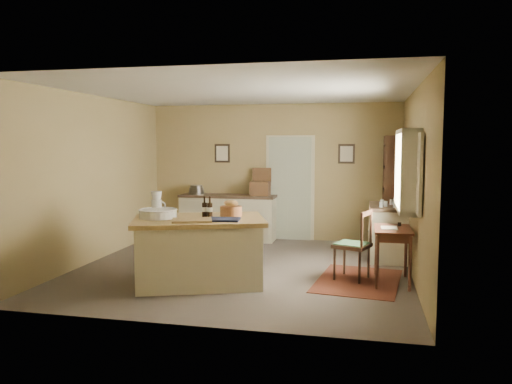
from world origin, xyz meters
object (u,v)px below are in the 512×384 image
sideboard (228,216)px  right_cabinet (388,231)px  shelving_unit (396,194)px  desk_chair (352,246)px  writing_desk (393,236)px  work_island (199,249)px

sideboard → right_cabinet: size_ratio=1.75×
right_cabinet → shelving_unit: size_ratio=0.53×
right_cabinet → desk_chair: bearing=-110.7°
writing_desk → shelving_unit: shelving_unit is taller
work_island → desk_chair: 2.15m
work_island → right_cabinet: 3.34m
sideboard → writing_desk: (3.05, -2.55, 0.18)m
work_island → desk_chair: size_ratio=2.09×
desk_chair → shelving_unit: bearing=91.5°
shelving_unit → writing_desk: bearing=-94.0°
work_island → shelving_unit: shelving_unit is taller
shelving_unit → desk_chair: bearing=-108.0°
work_island → shelving_unit: size_ratio=0.98×
writing_desk → shelving_unit: bearing=86.0°
desk_chair → work_island: bearing=-142.5°
sideboard → shelving_unit: shelving_unit is taller
sideboard → desk_chair: sideboard is taller
work_island → right_cabinet: (2.59, 2.11, -0.02)m
work_island → writing_desk: (2.59, 0.60, 0.18)m
right_cabinet → shelving_unit: (0.15, 0.70, 0.57)m
desk_chair → shelving_unit: size_ratio=0.47×
right_cabinet → shelving_unit: shelving_unit is taller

